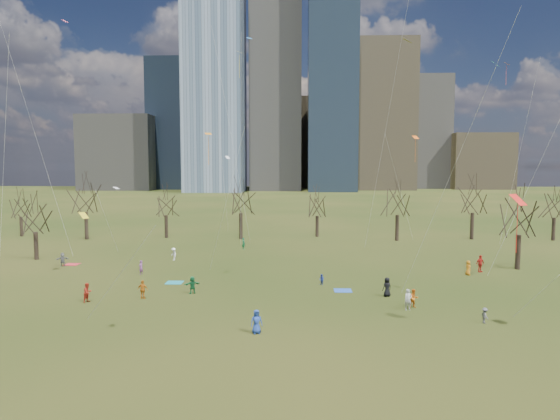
{
  "coord_description": "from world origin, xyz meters",
  "views": [
    {
      "loc": [
        1.56,
        -36.96,
        11.25
      ],
      "look_at": [
        0.0,
        12.0,
        7.0
      ],
      "focal_mm": 32.0,
      "sensor_mm": 36.0,
      "label": 1
    }
  ],
  "objects_px": {
    "blanket_navy": "(343,290)",
    "person_2": "(88,293)",
    "blanket_teal": "(174,283)",
    "person_0": "(256,322)",
    "person_1": "(408,300)",
    "blanket_crimson": "(72,264)",
    "person_4": "(143,290)"
  },
  "relations": [
    {
      "from": "blanket_teal",
      "to": "person_4",
      "type": "distance_m",
      "value": 6.16
    },
    {
      "from": "person_0",
      "to": "blanket_crimson",
      "type": "bearing_deg",
      "value": 118.34
    },
    {
      "from": "person_1",
      "to": "person_4",
      "type": "relative_size",
      "value": 1.04
    },
    {
      "from": "person_1",
      "to": "blanket_crimson",
      "type": "bearing_deg",
      "value": 140.44
    },
    {
      "from": "person_1",
      "to": "person_2",
      "type": "distance_m",
      "value": 26.2
    },
    {
      "from": "blanket_teal",
      "to": "person_2",
      "type": "height_order",
      "value": "person_2"
    },
    {
      "from": "person_2",
      "to": "person_1",
      "type": "bearing_deg",
      "value": -70.43
    },
    {
      "from": "blanket_navy",
      "to": "blanket_teal",
      "type": "bearing_deg",
      "value": 170.75
    },
    {
      "from": "blanket_navy",
      "to": "person_0",
      "type": "height_order",
      "value": "person_0"
    },
    {
      "from": "person_4",
      "to": "person_1",
      "type": "bearing_deg",
      "value": -179.14
    },
    {
      "from": "blanket_crimson",
      "to": "blanket_navy",
      "type": "bearing_deg",
      "value": -20.41
    },
    {
      "from": "blanket_navy",
      "to": "person_2",
      "type": "bearing_deg",
      "value": -168.04
    },
    {
      "from": "blanket_navy",
      "to": "person_1",
      "type": "relative_size",
      "value": 0.96
    },
    {
      "from": "blanket_crimson",
      "to": "person_4",
      "type": "relative_size",
      "value": 1.0
    },
    {
      "from": "person_1",
      "to": "person_2",
      "type": "xyz_separation_m",
      "value": [
        -26.16,
        1.42,
        -0.01
      ]
    },
    {
      "from": "blanket_crimson",
      "to": "person_0",
      "type": "xyz_separation_m",
      "value": [
        23.22,
        -23.15,
        0.8
      ]
    },
    {
      "from": "blanket_crimson",
      "to": "person_4",
      "type": "distance_m",
      "value": 19.42
    },
    {
      "from": "person_0",
      "to": "person_1",
      "type": "distance_m",
      "value": 12.93
    },
    {
      "from": "blanket_navy",
      "to": "person_2",
      "type": "distance_m",
      "value": 22.11
    },
    {
      "from": "person_2",
      "to": "blanket_crimson",
      "type": "bearing_deg",
      "value": 51.1
    },
    {
      "from": "blanket_navy",
      "to": "person_4",
      "type": "height_order",
      "value": "person_4"
    },
    {
      "from": "person_2",
      "to": "person_4",
      "type": "relative_size",
      "value": 1.02
    },
    {
      "from": "blanket_crimson",
      "to": "person_2",
      "type": "height_order",
      "value": "person_2"
    },
    {
      "from": "blanket_teal",
      "to": "blanket_crimson",
      "type": "xyz_separation_m",
      "value": [
        -14.05,
        8.6,
        0.0
      ]
    },
    {
      "from": "blanket_teal",
      "to": "person_1",
      "type": "relative_size",
      "value": 0.96
    },
    {
      "from": "blanket_teal",
      "to": "person_2",
      "type": "bearing_deg",
      "value": -127.38
    },
    {
      "from": "blanket_teal",
      "to": "person_0",
      "type": "bearing_deg",
      "value": -57.8
    },
    {
      "from": "blanket_crimson",
      "to": "person_0",
      "type": "height_order",
      "value": "person_0"
    },
    {
      "from": "blanket_navy",
      "to": "person_1",
      "type": "bearing_deg",
      "value": -52.84
    },
    {
      "from": "blanket_teal",
      "to": "blanket_navy",
      "type": "bearing_deg",
      "value": -9.25
    },
    {
      "from": "blanket_crimson",
      "to": "person_0",
      "type": "relative_size",
      "value": 0.98
    },
    {
      "from": "person_2",
      "to": "person_4",
      "type": "xyz_separation_m",
      "value": [
        4.26,
        1.22,
        -0.02
      ]
    }
  ]
}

